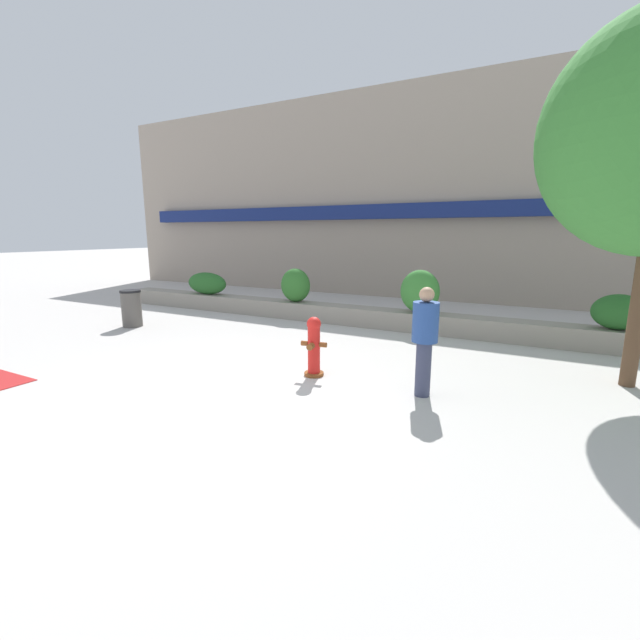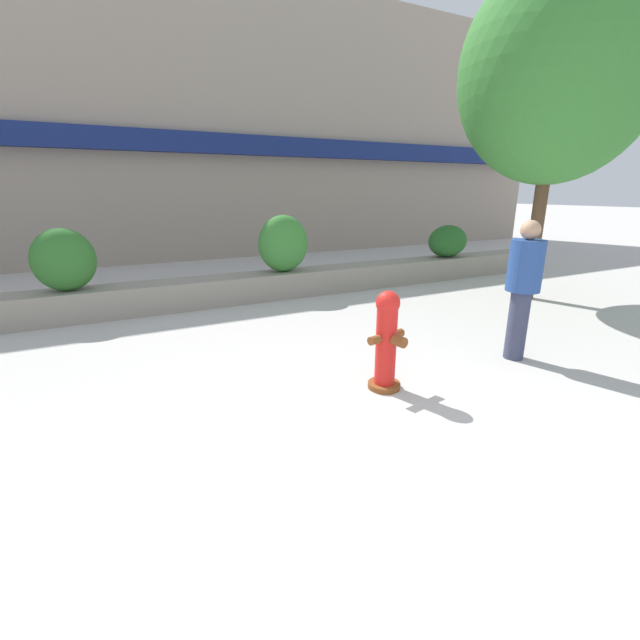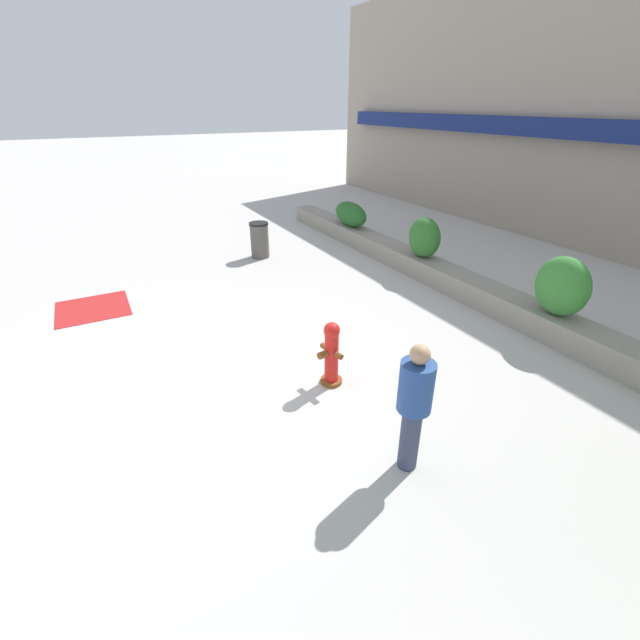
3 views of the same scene
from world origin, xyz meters
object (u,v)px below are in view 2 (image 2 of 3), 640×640
street_tree (559,73)px  fire_hydrant (387,340)px  pedestrian (523,282)px  hedge_bush_3 (448,241)px  hedge_bush_2 (283,244)px  hedge_bush_1 (64,260)px

street_tree → fire_hydrant: bearing=-157.3°
street_tree → pedestrian: 4.70m
hedge_bush_3 → hedge_bush_2: bearing=180.0°
hedge_bush_1 → street_tree: street_tree is taller
fire_hydrant → street_tree: bearing=22.7°
hedge_bush_1 → hedge_bush_2: bearing=0.0°
street_tree → pedestrian: bearing=-144.6°
hedge_bush_2 → street_tree: bearing=-29.4°
hedge_bush_1 → hedge_bush_2: size_ratio=0.90×
street_tree → pedestrian: street_tree is taller
fire_hydrant → street_tree: size_ratio=0.18×
hedge_bush_1 → hedge_bush_2: (3.77, 0.00, 0.05)m
hedge_bush_3 → fire_hydrant: 6.67m
hedge_bush_1 → fire_hydrant: hedge_bush_1 is taller
hedge_bush_1 → fire_hydrant: bearing=-55.1°
hedge_bush_2 → hedge_bush_3: 4.30m
hedge_bush_1 → hedge_bush_3: hedge_bush_1 is taller
hedge_bush_2 → hedge_bush_3: bearing=0.0°
hedge_bush_2 → hedge_bush_3: size_ratio=1.05×
hedge_bush_2 → hedge_bush_3: (4.30, 0.00, -0.17)m
fire_hydrant → pedestrian: pedestrian is taller
hedge_bush_1 → pedestrian: pedestrian is taller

